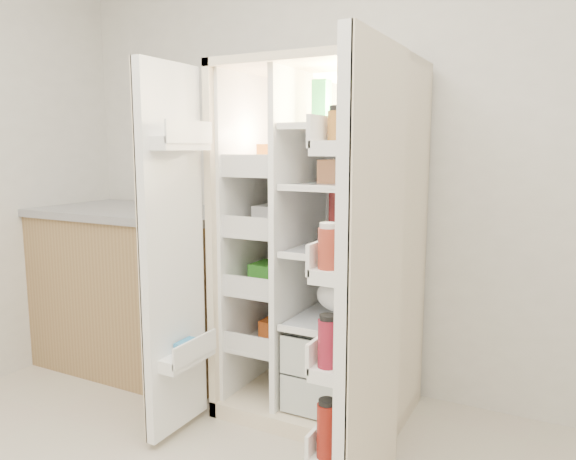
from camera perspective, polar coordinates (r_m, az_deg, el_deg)
The scene contains 5 objects.
wall_back at distance 3.07m, azimuth 8.79°, elevation 7.92°, with size 4.00×0.02×2.70m, color silver.
refrigerator at distance 2.86m, azimuth 4.09°, elevation -4.28°, with size 0.92×0.70×1.80m.
freezer_door at distance 2.59m, azimuth -11.91°, elevation -2.47°, with size 0.15×0.40×1.72m.
fridge_door at distance 2.04m, azimuth 8.19°, elevation -5.90°, with size 0.17×0.58×1.72m.
kitchen_counter at distance 3.59m, azimuth -15.32°, elevation -5.81°, with size 1.39×0.74×1.01m.
Camera 1 is at (1.01, -0.90, 1.38)m, focal length 34.00 mm.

